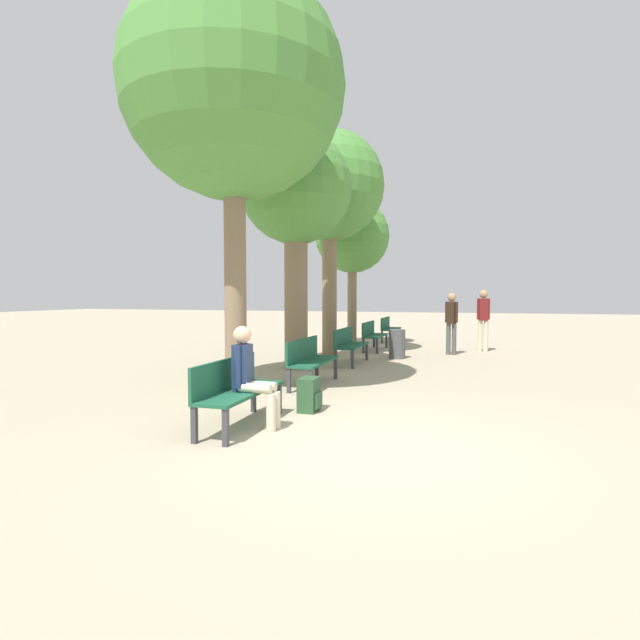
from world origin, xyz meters
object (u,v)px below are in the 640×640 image
(bench_row_3, at_px, (373,333))
(trash_bin, at_px, (397,344))
(tree_row_1, at_px, (296,194))
(bench_row_2, at_px, (348,343))
(tree_row_2, at_px, (330,188))
(pedestrian_near, at_px, (451,319))
(pedestrian_mid, at_px, (483,316))
(tree_row_3, at_px, (352,237))
(bench_row_1, at_px, (309,358))
(person_seated, at_px, (251,374))
(tree_row_0, at_px, (234,89))
(bench_row_4, at_px, (389,327))
(backpack, at_px, (309,395))
(bench_row_0, at_px, (235,387))

(bench_row_3, relative_size, trash_bin, 2.20)
(tree_row_1, bearing_deg, bench_row_2, 50.89)
(bench_row_3, height_order, tree_row_2, tree_row_2)
(bench_row_2, xyz_separation_m, pedestrian_near, (2.23, 2.51, 0.46))
(tree_row_2, bearing_deg, pedestrian_mid, 27.16)
(trash_bin, bearing_deg, tree_row_3, 123.24)
(bench_row_2, relative_size, bench_row_3, 1.00)
(bench_row_1, height_order, person_seated, person_seated)
(bench_row_2, distance_m, tree_row_1, 3.59)
(person_seated, distance_m, pedestrian_mid, 9.80)
(bench_row_3, height_order, tree_row_0, tree_row_0)
(bench_row_2, xyz_separation_m, bench_row_4, (0.00, 5.82, 0.00))
(bench_row_1, distance_m, trash_bin, 4.31)
(bench_row_1, xyz_separation_m, person_seated, (0.22, -2.92, 0.17))
(pedestrian_mid, bearing_deg, tree_row_3, 171.88)
(backpack, bearing_deg, bench_row_4, 93.38)
(tree_row_2, bearing_deg, backpack, -76.38)
(bench_row_2, distance_m, tree_row_3, 5.13)
(backpack, height_order, trash_bin, trash_bin)
(bench_row_1, bearing_deg, trash_bin, 77.28)
(tree_row_0, bearing_deg, pedestrian_near, 64.32)
(bench_row_1, relative_size, tree_row_0, 0.24)
(pedestrian_mid, bearing_deg, tree_row_0, -117.70)
(pedestrian_near, bearing_deg, person_seated, -103.50)
(tree_row_1, bearing_deg, bench_row_3, 77.35)
(backpack, bearing_deg, bench_row_0, -121.50)
(bench_row_0, relative_size, tree_row_2, 0.27)
(pedestrian_mid, distance_m, trash_bin, 3.15)
(tree_row_3, bearing_deg, tree_row_0, -90.00)
(bench_row_3, relative_size, tree_row_0, 0.24)
(bench_row_3, height_order, backpack, bench_row_3)
(bench_row_4, height_order, backpack, bench_row_4)
(bench_row_4, height_order, trash_bin, bench_row_4)
(bench_row_2, height_order, tree_row_0, tree_row_0)
(tree_row_2, xyz_separation_m, backpack, (1.53, -6.31, -4.21))
(bench_row_0, relative_size, trash_bin, 2.20)
(bench_row_2, bearing_deg, trash_bin, 53.68)
(tree_row_2, relative_size, trash_bin, 8.10)
(pedestrian_near, bearing_deg, trash_bin, -136.23)
(pedestrian_near, bearing_deg, bench_row_3, 169.92)
(bench_row_0, height_order, bench_row_2, same)
(bench_row_0, distance_m, bench_row_2, 5.82)
(bench_row_0, xyz_separation_m, trash_bin, (0.95, 7.11, -0.13))
(bench_row_3, relative_size, pedestrian_near, 0.97)
(tree_row_0, distance_m, backpack, 4.97)
(bench_row_1, bearing_deg, tree_row_2, 101.52)
(tree_row_2, xyz_separation_m, pedestrian_mid, (3.96, 2.03, -3.44))
(bench_row_4, relative_size, trash_bin, 2.20)
(bench_row_2, distance_m, tree_row_0, 6.01)
(bench_row_0, xyz_separation_m, bench_row_3, (0.00, 8.73, 0.00))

